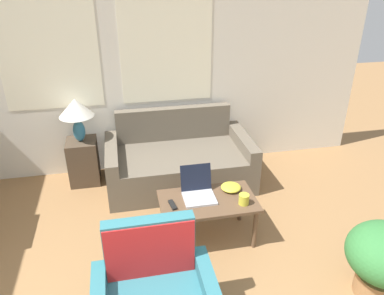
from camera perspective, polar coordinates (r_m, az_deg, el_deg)
wall_back at (r=4.63m, az=-11.26°, el=11.43°), size 6.32×0.06×2.60m
couch at (r=4.61m, az=-2.05°, el=-2.19°), size 1.73×0.95×0.84m
side_table at (r=4.77m, az=-16.18°, el=-2.04°), size 0.35×0.35×0.56m
table_lamp at (r=4.50m, az=-17.24°, el=5.36°), size 0.40×0.40×0.52m
coffee_table at (r=3.61m, az=2.42°, el=-8.72°), size 0.92×0.53×0.45m
laptop at (r=3.60m, az=0.92°, el=-6.53°), size 0.30×0.33×0.27m
cup_navy at (r=3.53m, az=7.91°, el=-7.82°), size 0.10×0.10×0.10m
snack_bowl at (r=3.73m, az=5.95°, el=-6.04°), size 0.20×0.20×0.06m
tv_remote at (r=3.50m, az=-2.98°, el=-8.72°), size 0.07×0.16×0.02m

